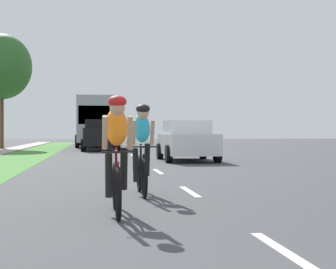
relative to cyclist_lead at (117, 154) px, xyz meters
The scene contains 10 objects.
ground_plane 14.04m from the cyclist_lead, 84.05° to the left, with size 120.00×120.00×0.00m, color #424244.
grass_verge 14.38m from the cyclist_lead, 103.85° to the left, with size 2.38×70.00×0.01m, color #478438.
lane_markings_center 18.02m from the cyclist_lead, 85.37° to the left, with size 0.12×52.71×0.01m.
cyclist_lead is the anchor object (origin of this frame).
cyclist_trailing 2.29m from the cyclist_lead, 76.68° to the left, with size 0.42×1.72×1.58m.
sedan_white 13.56m from the cyclist_lead, 76.42° to the left, with size 1.98×4.30×1.52m.
suv_black 24.57m from the cyclist_lead, 89.93° to the left, with size 2.15×4.70×1.79m.
bus_silver 33.94m from the cyclist_lead, 90.36° to the left, with size 2.78×11.60×3.48m.
pickup_dark_green 52.61m from the cyclist_lead, 90.22° to the left, with size 2.22×5.10×1.64m.
street_tree_far 30.30m from the cyclist_lead, 102.08° to the left, with size 3.86×3.86×7.45m.
Camera 1 is at (-1.74, -1.24, 1.11)m, focal length 58.51 mm.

